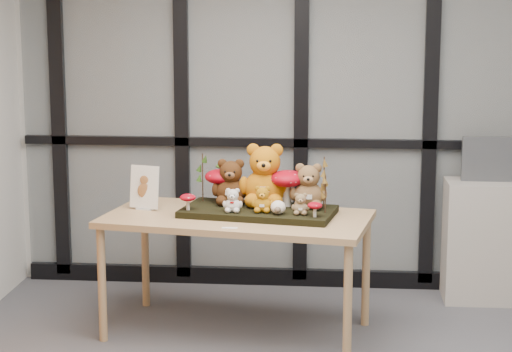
# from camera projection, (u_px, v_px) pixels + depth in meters

# --- Properties ---
(room_shell) EXTENTS (5.00, 5.00, 5.00)m
(room_shell) POSITION_uv_depth(u_px,v_px,m) (384.00, 83.00, 3.99)
(room_shell) COLOR beige
(room_shell) RESTS_ON floor
(glass_partition) EXTENTS (4.90, 0.06, 2.78)m
(glass_partition) POSITION_uv_depth(u_px,v_px,m) (366.00, 92.00, 6.46)
(glass_partition) COLOR #2D383F
(glass_partition) RESTS_ON floor
(display_table) EXTENTS (1.71, 1.06, 0.75)m
(display_table) POSITION_uv_depth(u_px,v_px,m) (237.00, 226.00, 5.65)
(display_table) COLOR tan
(display_table) RESTS_ON floor
(diorama_tray) EXTENTS (0.98, 0.61, 0.04)m
(diorama_tray) POSITION_uv_depth(u_px,v_px,m) (258.00, 212.00, 5.66)
(diorama_tray) COLOR black
(diorama_tray) RESTS_ON display_table
(bear_pooh_yellow) EXTENTS (0.37, 0.34, 0.42)m
(bear_pooh_yellow) POSITION_uv_depth(u_px,v_px,m) (265.00, 171.00, 5.72)
(bear_pooh_yellow) COLOR #C06B0C
(bear_pooh_yellow) RESTS_ON diorama_tray
(bear_brown_medium) EXTENTS (0.27, 0.25, 0.31)m
(bear_brown_medium) POSITION_uv_depth(u_px,v_px,m) (231.00, 179.00, 5.76)
(bear_brown_medium) COLOR #3E220D
(bear_brown_medium) RESTS_ON diorama_tray
(bear_tan_back) EXTENTS (0.26, 0.25, 0.30)m
(bear_tan_back) POSITION_uv_depth(u_px,v_px,m) (309.00, 183.00, 5.65)
(bear_tan_back) COLOR brown
(bear_tan_back) RESTS_ON diorama_tray
(bear_small_yellow) EXTENTS (0.15, 0.14, 0.17)m
(bear_small_yellow) POSITION_uv_depth(u_px,v_px,m) (263.00, 198.00, 5.55)
(bear_small_yellow) COLOR #B06F0D
(bear_small_yellow) RESTS_ON diorama_tray
(bear_white_bow) EXTENTS (0.14, 0.13, 0.16)m
(bear_white_bow) POSITION_uv_depth(u_px,v_px,m) (233.00, 199.00, 5.55)
(bear_white_bow) COLOR silver
(bear_white_bow) RESTS_ON diorama_tray
(bear_beige_small) EXTENTS (0.12, 0.12, 0.14)m
(bear_beige_small) POSITION_uv_depth(u_px,v_px,m) (301.00, 203.00, 5.48)
(bear_beige_small) COLOR olive
(bear_beige_small) RESTS_ON diorama_tray
(plush_cream_hedgehog) EXTENTS (0.08, 0.07, 0.09)m
(plush_cream_hedgehog) POSITION_uv_depth(u_px,v_px,m) (278.00, 207.00, 5.49)
(plush_cream_hedgehog) COLOR white
(plush_cream_hedgehog) RESTS_ON diorama_tray
(mushroom_back_left) EXTENTS (0.21, 0.21, 0.23)m
(mushroom_back_left) POSITION_uv_depth(u_px,v_px,m) (221.00, 184.00, 5.83)
(mushroom_back_left) COLOR maroon
(mushroom_back_left) RESTS_ON diorama_tray
(mushroom_back_right) EXTENTS (0.22, 0.22, 0.25)m
(mushroom_back_right) POSITION_uv_depth(u_px,v_px,m) (287.00, 187.00, 5.70)
(mushroom_back_right) COLOR maroon
(mushroom_back_right) RESTS_ON diorama_tray
(mushroom_front_left) EXTENTS (0.10, 0.10, 0.11)m
(mushroom_front_left) POSITION_uv_depth(u_px,v_px,m) (188.00, 201.00, 5.61)
(mushroom_front_left) COLOR maroon
(mushroom_front_left) RESTS_ON diorama_tray
(mushroom_front_right) EXTENTS (0.09, 0.09, 0.10)m
(mushroom_front_right) POSITION_uv_depth(u_px,v_px,m) (315.00, 209.00, 5.42)
(mushroom_front_right) COLOR maroon
(mushroom_front_right) RESTS_ON diorama_tray
(sprig_green_far_left) EXTENTS (0.05, 0.05, 0.31)m
(sprig_green_far_left) POSITION_uv_depth(u_px,v_px,m) (203.00, 177.00, 5.84)
(sprig_green_far_left) COLOR #163C0D
(sprig_green_far_left) RESTS_ON diorama_tray
(sprig_green_mid_left) EXTENTS (0.05, 0.05, 0.26)m
(sprig_green_mid_left) POSITION_uv_depth(u_px,v_px,m) (222.00, 180.00, 5.87)
(sprig_green_mid_left) COLOR #163C0D
(sprig_green_mid_left) RESTS_ON diorama_tray
(sprig_dry_far_right) EXTENTS (0.05, 0.05, 0.32)m
(sprig_dry_far_right) POSITION_uv_depth(u_px,v_px,m) (324.00, 183.00, 5.62)
(sprig_dry_far_right) COLOR brown
(sprig_dry_far_right) RESTS_ON diorama_tray
(sprig_dry_mid_right) EXTENTS (0.05, 0.05, 0.23)m
(sprig_dry_mid_right) POSITION_uv_depth(u_px,v_px,m) (325.00, 194.00, 5.51)
(sprig_dry_mid_right) COLOR brown
(sprig_dry_mid_right) RESTS_ON diorama_tray
(sprig_green_centre) EXTENTS (0.05, 0.05, 0.21)m
(sprig_green_centre) POSITION_uv_depth(u_px,v_px,m) (254.00, 186.00, 5.83)
(sprig_green_centre) COLOR #163C0D
(sprig_green_centre) RESTS_ON diorama_tray
(sign_holder) EXTENTS (0.20, 0.09, 0.28)m
(sign_holder) POSITION_uv_depth(u_px,v_px,m) (144.00, 190.00, 5.79)
(sign_holder) COLOR silver
(sign_holder) RESTS_ON display_table
(label_card) EXTENTS (0.09, 0.03, 0.00)m
(label_card) POSITION_uv_depth(u_px,v_px,m) (230.00, 228.00, 5.32)
(label_card) COLOR white
(label_card) RESTS_ON display_table
(cabinet) EXTENTS (0.62, 0.36, 0.83)m
(cabinet) POSITION_uv_depth(u_px,v_px,m) (490.00, 241.00, 6.35)
(cabinet) COLOR #A7A095
(cabinet) RESTS_ON floor
(monitor) EXTENTS (0.43, 0.04, 0.30)m
(monitor) POSITION_uv_depth(u_px,v_px,m) (494.00, 159.00, 6.26)
(monitor) COLOR #474A4E
(monitor) RESTS_ON cabinet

